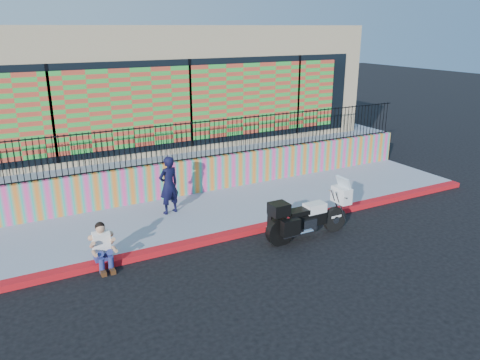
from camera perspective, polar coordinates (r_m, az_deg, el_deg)
ground at (r=12.53m, az=1.70°, el=-6.36°), size 90.00×90.00×0.00m
red_curb at (r=12.50m, az=1.70°, el=-6.05°), size 16.00×0.30×0.15m
sidewalk at (r=13.84m, az=-1.72°, el=-3.58°), size 16.00×3.00×0.15m
mural_wall at (r=15.00m, az=-4.49°, el=0.65°), size 16.00×0.20×1.10m
metal_fence at (r=14.69m, az=-4.60°, el=4.93°), size 15.80×0.04×1.20m
elevated_platform at (r=19.63m, az=-10.58°, el=4.39°), size 16.00×10.00×1.25m
storefront_building at (r=18.98m, az=-10.84°, el=11.96°), size 14.00×8.06×4.00m
police_motorcycle at (r=12.09m, az=8.19°, el=-4.29°), size 2.39×0.79×1.49m
police_officer at (r=13.25m, az=-8.68°, el=-0.61°), size 0.69×0.53×1.67m
seated_man at (r=10.99m, az=-16.31°, el=-8.27°), size 0.54×0.71×1.06m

